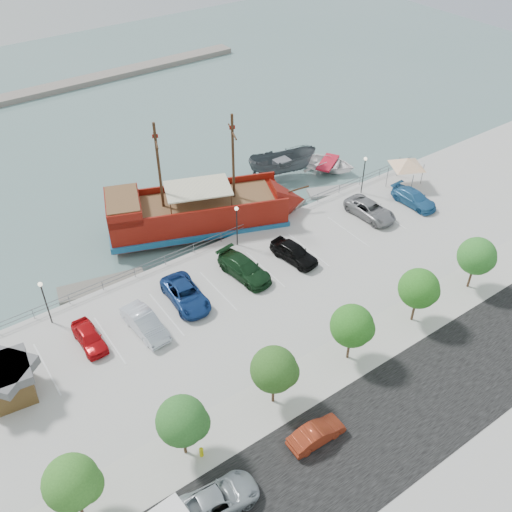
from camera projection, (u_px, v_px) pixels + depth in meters
ground at (278, 290)px, 50.59m from camera, size 160.00×160.00×0.00m
land_slab at (473, 463)px, 36.92m from camera, size 100.00×58.00×1.20m
street at (416, 405)px, 39.73m from camera, size 100.00×8.00×0.04m
sidewalk at (357, 352)px, 43.56m from camera, size 100.00×4.00×0.05m
seawall_railing at (230, 233)px, 54.62m from camera, size 50.00×0.06×1.00m
far_shore at (120, 73)px, 90.00m from camera, size 40.00×3.00×0.80m
pirate_ship at (212, 212)px, 56.48m from camera, size 20.47×12.08×12.73m
patrol_boat at (282, 165)px, 64.84m from camera, size 8.44×5.47×3.06m
speedboat at (327, 166)px, 66.51m from camera, size 7.23×7.84×1.33m
dock_west at (102, 286)px, 50.64m from camera, size 7.96×3.88×0.44m
dock_mid at (280, 214)px, 59.59m from camera, size 7.38×4.52×0.41m
dock_east at (337, 191)px, 63.11m from camera, size 6.65×4.19×0.37m
shed at (7, 381)px, 39.41m from camera, size 3.94×3.94×2.90m
canopy_tent at (408, 158)px, 60.48m from camera, size 5.80×5.80×3.80m
street_van at (218, 499)px, 33.59m from camera, size 5.36×2.89×1.43m
street_sedan at (316, 434)px, 37.14m from camera, size 4.06×1.50×1.33m
fire_hydrant at (201, 452)px, 36.36m from camera, size 0.29×0.29×0.83m
lamp_post_left at (44, 296)px, 44.19m from camera, size 0.36×0.36×4.28m
lamp_post_mid at (237, 219)px, 52.29m from camera, size 0.36×0.36×4.28m
lamp_post_right at (364, 169)px, 59.49m from camera, size 0.36×0.36×4.28m
tree_a at (74, 483)px, 31.64m from camera, size 3.30×3.20×5.00m
tree_b at (184, 421)px, 34.79m from camera, size 3.30×3.20×5.00m
tree_c at (276, 370)px, 37.94m from camera, size 3.30×3.20×5.00m
tree_d at (354, 326)px, 41.09m from camera, size 3.30×3.20×5.00m
tree_e at (421, 289)px, 44.24m from camera, size 3.30×3.20×5.00m
tree_f at (478, 257)px, 47.38m from camera, size 3.30×3.20×5.00m
parked_car_a at (89, 337)px, 43.78m from camera, size 1.71×4.23×1.44m
parked_car_b at (145, 323)px, 44.79m from camera, size 2.17×5.15×1.65m
parked_car_c at (186, 295)px, 47.46m from camera, size 2.96×5.79×1.57m
parked_car_d at (244, 268)px, 50.09m from camera, size 3.01×5.89×1.64m
parked_car_e at (294, 252)px, 51.85m from camera, size 2.69×5.11×1.66m
parked_car_g at (370, 210)px, 57.34m from camera, size 2.94×5.72×1.55m
parked_car_h at (414, 198)px, 59.10m from camera, size 2.31×5.23×1.49m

